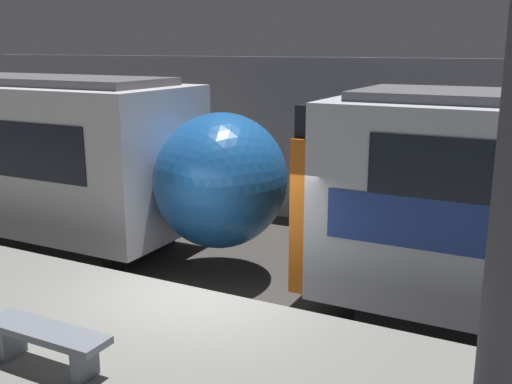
% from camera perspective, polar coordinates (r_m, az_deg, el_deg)
% --- Properties ---
extents(ground_plane, '(120.00, 120.00, 0.00)m').
position_cam_1_polar(ground_plane, '(9.02, -5.11, -15.00)').
color(ground_plane, '#33302D').
extents(station_rear_barrier, '(50.00, 0.15, 4.07)m').
position_cam_1_polar(station_rear_barrier, '(14.59, 9.81, 4.48)').
color(station_rear_barrier, '#939399').
rests_on(station_rear_barrier, ground).
extents(platform_bench, '(1.50, 0.40, 0.45)m').
position_cam_1_polar(platform_bench, '(6.84, -19.38, -13.00)').
color(platform_bench, slate).
rests_on(platform_bench, platform).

